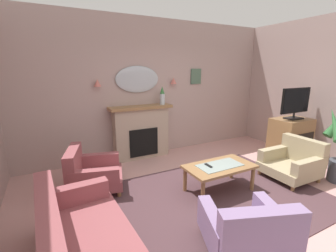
# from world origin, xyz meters

# --- Properties ---
(floor) EXTENTS (6.87, 5.98, 0.10)m
(floor) POSITION_xyz_m (0.00, 0.00, -0.05)
(floor) COLOR #C6938E
(floor) RESTS_ON ground
(wall_back) EXTENTS (6.87, 0.10, 2.99)m
(wall_back) POSITION_xyz_m (0.00, 2.54, 1.49)
(wall_back) COLOR #B29993
(wall_back) RESTS_ON ground
(patterned_rug) EXTENTS (3.20, 2.40, 0.01)m
(patterned_rug) POSITION_xyz_m (0.00, 0.20, 0.01)
(patterned_rug) COLOR #4C3338
(patterned_rug) RESTS_ON ground
(fireplace) EXTENTS (1.36, 0.36, 1.16)m
(fireplace) POSITION_xyz_m (-0.42, 2.32, 0.57)
(fireplace) COLOR tan
(fireplace) RESTS_ON ground
(mantel_vase_centre) EXTENTS (0.11, 0.11, 0.40)m
(mantel_vase_centre) POSITION_xyz_m (0.08, 2.29, 1.35)
(mantel_vase_centre) COLOR silver
(mantel_vase_centre) RESTS_ON fireplace
(wall_mirror) EXTENTS (0.96, 0.06, 0.56)m
(wall_mirror) POSITION_xyz_m (-0.42, 2.46, 1.71)
(wall_mirror) COLOR #B2BCC6
(wall_sconce_left) EXTENTS (0.14, 0.14, 0.14)m
(wall_sconce_left) POSITION_xyz_m (-1.27, 2.41, 1.66)
(wall_sconce_left) COLOR #D17066
(wall_sconce_right) EXTENTS (0.14, 0.14, 0.14)m
(wall_sconce_right) POSITION_xyz_m (0.43, 2.41, 1.66)
(wall_sconce_right) COLOR #D17066
(framed_picture) EXTENTS (0.28, 0.03, 0.36)m
(framed_picture) POSITION_xyz_m (1.08, 2.47, 1.75)
(framed_picture) COLOR #4C6B56
(coffee_table) EXTENTS (1.10, 0.60, 0.45)m
(coffee_table) POSITION_xyz_m (0.13, 0.35, 0.38)
(coffee_table) COLOR olive
(coffee_table) RESTS_ON ground
(tv_remote) EXTENTS (0.04, 0.16, 0.02)m
(tv_remote) POSITION_xyz_m (-0.06, 0.40, 0.45)
(tv_remote) COLOR black
(tv_remote) RESTS_ON coffee_table
(floral_couch) EXTENTS (0.94, 1.75, 0.76)m
(floral_couch) POSITION_xyz_m (-2.05, -0.23, 0.32)
(floral_couch) COLOR #934C51
(floral_couch) RESTS_ON ground
(armchair_in_corner) EXTENTS (0.84, 0.84, 0.71)m
(armchair_in_corner) POSITION_xyz_m (1.62, 0.11, 0.31)
(armchair_in_corner) COLOR tan
(armchair_in_corner) RESTS_ON ground
(armchair_beside_couch) EXTENTS (1.00, 0.99, 0.71)m
(armchair_beside_couch) POSITION_xyz_m (-1.68, 1.36, 0.31)
(armchair_beside_couch) COLOR #934C51
(armchair_beside_couch) RESTS_ON ground
(armchair_by_coffee_table) EXTENTS (1.04, 1.05, 0.71)m
(armchair_by_coffee_table) POSITION_xyz_m (-0.51, -0.86, 0.31)
(armchair_by_coffee_table) COLOR gray
(armchair_by_coffee_table) RESTS_ON ground
(tv_cabinet) EXTENTS (0.80, 0.57, 0.90)m
(tv_cabinet) POSITION_xyz_m (2.39, 0.74, 0.45)
(tv_cabinet) COLOR olive
(tv_cabinet) RESTS_ON ground
(tv_flatscreen) EXTENTS (0.84, 0.24, 0.65)m
(tv_flatscreen) POSITION_xyz_m (2.39, 0.72, 1.25)
(tv_flatscreen) COLOR black
(tv_flatscreen) RESTS_ON tv_cabinet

